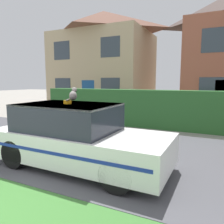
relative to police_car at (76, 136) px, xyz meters
The scene contains 5 objects.
road_strip 1.65m from the police_car, 105.61° to the left, with size 28.00×5.37×0.01m, color #4C4C51.
garden_hedge 5.12m from the police_car, 88.86° to the left, with size 10.17×0.64×1.65m, color #2D662D.
police_car is the anchor object (origin of this frame).
cat 0.99m from the police_car, 142.45° to the left, with size 0.23×0.38×0.32m.
house_left 13.36m from the police_car, 114.95° to the left, with size 7.52×5.94×7.49m.
Camera 1 is at (3.35, -2.06, 2.02)m, focal length 35.00 mm.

